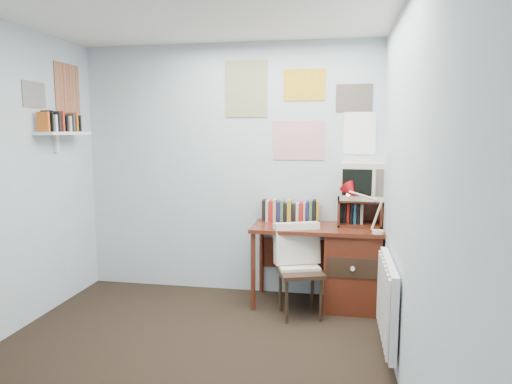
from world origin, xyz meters
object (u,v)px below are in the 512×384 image
(desk, at_px, (345,264))
(desk_chair, at_px, (300,273))
(radiator, at_px, (388,301))
(wall_shelf, at_px, (63,133))
(crt_tv, at_px, (363,179))
(tv_riser, at_px, (359,212))
(desk_lamp, at_px, (379,212))

(desk, xyz_separation_m, desk_chair, (-0.39, -0.30, -0.01))
(radiator, distance_m, wall_shelf, 3.15)
(desk, bearing_deg, wall_shelf, -171.60)
(desk_chair, xyz_separation_m, crt_tv, (0.54, 0.44, 0.80))
(tv_riser, xyz_separation_m, crt_tv, (0.02, 0.02, 0.31))
(crt_tv, bearing_deg, wall_shelf, -165.89)
(radiator, height_order, wall_shelf, wall_shelf)
(desk_lamp, height_order, crt_tv, crt_tv)
(crt_tv, bearing_deg, radiator, -78.62)
(crt_tv, distance_m, wall_shelf, 2.79)
(desk_lamp, xyz_separation_m, tv_riser, (-0.15, 0.33, -0.07))
(tv_riser, height_order, radiator, tv_riser)
(desk, relative_size, desk_lamp, 3.14)
(desk_lamp, bearing_deg, wall_shelf, 165.00)
(desk_chair, bearing_deg, crt_tv, 20.76)
(desk_chair, relative_size, desk_lamp, 2.09)
(desk_chair, distance_m, crt_tv, 1.05)
(crt_tv, bearing_deg, desk_chair, -137.45)
(desk_chair, bearing_deg, desk, 19.35)
(desk, distance_m, desk_chair, 0.50)
(crt_tv, xyz_separation_m, wall_shelf, (-2.71, -0.51, 0.42))
(desk, height_order, wall_shelf, wall_shelf)
(radiator, bearing_deg, desk_chair, 137.53)
(desk_lamp, relative_size, tv_riser, 0.96)
(tv_riser, xyz_separation_m, wall_shelf, (-2.69, -0.49, 0.74))
(radiator, bearing_deg, tv_riser, 99.28)
(desk_lamp, bearing_deg, desk, 122.49)
(tv_riser, relative_size, radiator, 0.50)
(desk_chair, distance_m, radiator, 0.93)
(desk, bearing_deg, desk_lamp, -39.28)
(tv_riser, relative_size, wall_shelf, 0.65)
(desk_lamp, relative_size, wall_shelf, 0.62)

